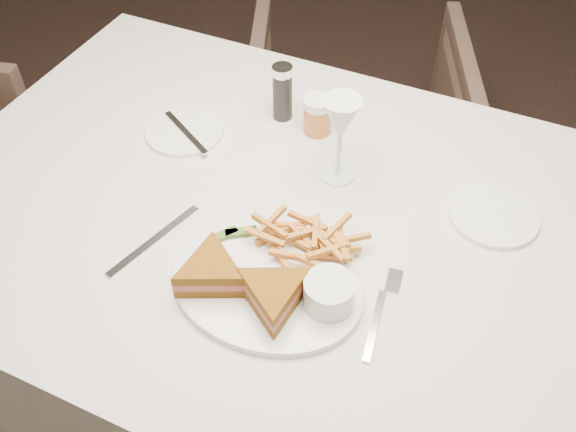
{
  "coord_description": "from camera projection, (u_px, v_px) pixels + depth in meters",
  "views": [
    {
      "loc": [
        -0.06,
        -1.14,
        1.59
      ],
      "look_at": [
        -0.28,
        -0.43,
        0.8
      ],
      "focal_mm": 40.0,
      "sensor_mm": 36.0,
      "label": 1
    }
  ],
  "objects": [
    {
      "name": "chair_far",
      "position": [
        355.0,
        124.0,
        2.0
      ],
      "size": [
        0.78,
        0.75,
        0.66
      ],
      "primitive_type": "imported",
      "rotation": [
        0.0,
        0.0,
        3.39
      ],
      "color": "#4A372D",
      "rests_on": "ground"
    },
    {
      "name": "table_setting",
      "position": [
        291.0,
        228.0,
        1.08
      ],
      "size": [
        0.78,
        0.64,
        0.18
      ],
      "color": "white",
      "rests_on": "table"
    },
    {
      "name": "ground",
      "position": [
        421.0,
        319.0,
        1.89
      ],
      "size": [
        5.0,
        5.0,
        0.0
      ],
      "primitive_type": "plane",
      "color": "black",
      "rests_on": "ground"
    },
    {
      "name": "table",
      "position": [
        295.0,
        331.0,
        1.43
      ],
      "size": [
        1.5,
        1.11,
        0.75
      ],
      "primitive_type": "cube",
      "rotation": [
        0.0,
        0.0,
        -0.14
      ],
      "color": "silver",
      "rests_on": "ground"
    }
  ]
}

